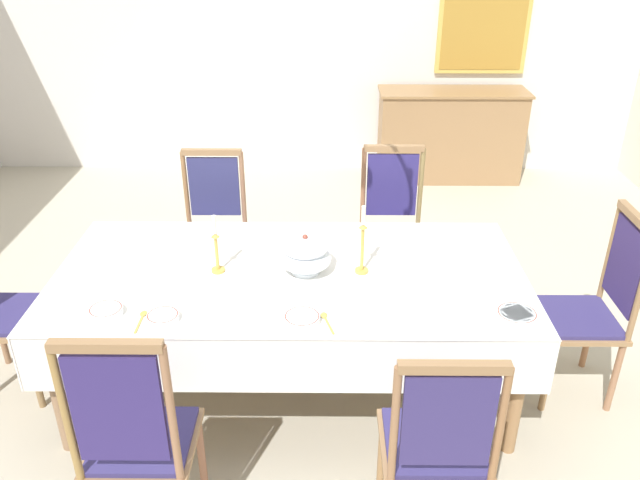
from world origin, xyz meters
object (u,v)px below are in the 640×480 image
chair_north_a (214,226)px  chair_head_east (592,305)px  chair_north_b (392,225)px  sideboard (450,135)px  candlestick_east (362,246)px  spoon_secondary (142,316)px  soup_tureen (305,254)px  bowl_far_right (517,315)px  dining_table (290,284)px  chair_south_a (136,437)px  bowl_near_right (163,317)px  chair_south_b (437,443)px  bowl_far_left (106,311)px  spoon_primary (325,318)px  bowl_near_left (302,318)px  candlestick_west (217,250)px

chair_north_a → chair_head_east: chair_head_east is taller
chair_north_b → sideboard: size_ratio=0.74×
candlestick_east → spoon_secondary: candlestick_east is taller
soup_tureen → candlestick_east: bearing=-0.0°
bowl_far_right → sideboard: sideboard is taller
dining_table → bowl_far_right: bowl_far_right is taller
chair_south_a → soup_tureen: bearing=56.7°
dining_table → spoon_secondary: bearing=-147.3°
dining_table → bowl_near_right: bowl_near_right is taller
chair_south_a → chair_south_b: bearing=0.3°
soup_tureen → spoon_secondary: size_ratio=1.53×
chair_north_a → bowl_far_left: bearing=79.2°
chair_head_east → sideboard: size_ratio=0.76×
sideboard → chair_head_east: bearing=93.5°
bowl_far_right → sideboard: bearing=84.5°
chair_head_east → spoon_primary: size_ratio=6.32×
candlestick_east → bowl_near_left: candlestick_east is taller
bowl_far_right → spoon_primary: (-0.89, -0.00, -0.02)m
spoon_primary → chair_north_b: bearing=55.5°
bowl_far_right → spoon_secondary: (-1.74, 0.00, -0.02)m
chair_head_east → spoon_secondary: 2.34m
bowl_far_right → spoon_secondary: size_ratio=1.04×
chair_south_b → chair_head_east: chair_head_east is taller
dining_table → chair_south_a: (-0.57, -0.99, -0.11)m
chair_head_east → soup_tureen: (-1.54, -0.00, 0.31)m
dining_table → candlestick_west: size_ratio=7.54×
chair_north_a → bowl_near_left: (0.65, -1.45, 0.24)m
bowl_far_left → spoon_secondary: (0.17, -0.02, -0.02)m
chair_south_b → candlestick_east: 1.09m
chair_south_b → spoon_secondary: chair_south_b is taller
chair_head_east → candlestick_east: size_ratio=2.88×
spoon_primary → candlestick_west: bearing=125.5°
dining_table → bowl_near_left: size_ratio=14.60×
bowl_far_right → bowl_near_left: bearing=-178.5°
bowl_near_left → spoon_secondary: bowl_near_left is taller
dining_table → chair_north_a: size_ratio=2.34×
soup_tureen → candlestick_west: candlestick_west is taller
candlestick_west → bowl_far_right: 1.51m
spoon_primary → chair_south_a: bearing=-160.4°
spoon_primary → sideboard: bearing=54.4°
chair_north_b → bowl_far_left: (-1.48, -1.40, 0.23)m
dining_table → bowl_far_left: bearing=-154.0°
bowl_near_right → spoon_secondary: 0.11m
chair_south_b → chair_north_b: (0.00, 1.98, 0.01)m
candlestick_west → bowl_near_right: 0.50m
soup_tureen → chair_south_b: bearing=-60.7°
chair_north_a → chair_head_east: (2.20, -0.99, 0.02)m
soup_tureen → candlestick_east: size_ratio=0.72×
chair_south_a → bowl_near_left: chair_south_a is taller
candlestick_west → chair_north_b: bearing=44.3°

